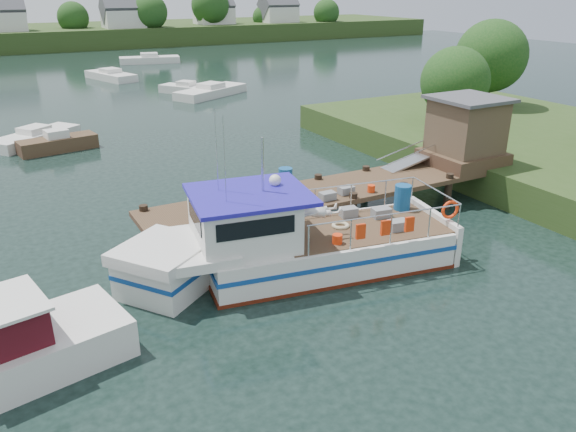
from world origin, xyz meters
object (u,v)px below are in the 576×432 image
moored_far (150,59)px  moored_b (186,89)px  moored_a (35,137)px  moored_d (111,75)px  moored_c (211,91)px  dock (422,153)px  lobster_boat (287,244)px  moored_rowboat (58,143)px

moored_far → moored_b: size_ratio=1.51×
moored_a → moored_d: bearing=51.2°
moored_c → moored_d: size_ratio=1.05×
dock → lobster_boat: lobster_boat is taller
dock → moored_rowboat: 21.21m
moored_far → moored_a: moored_far is taller
moored_a → moored_b: 18.47m
moored_far → moored_d: size_ratio=1.07×
lobster_boat → moored_c: lobster_boat is taller
lobster_boat → moored_b: 35.39m
moored_rowboat → moored_far: moored_rowboat is taller
moored_b → moored_d: size_ratio=0.71×
moored_a → dock: bearing=-70.2°
dock → moored_a: size_ratio=2.90×
moored_far → moored_rowboat: bearing=-116.0°
moored_rowboat → moored_a: (-0.97, 2.51, -0.08)m
lobster_boat → moored_rowboat: size_ratio=2.59×
moored_rowboat → moored_a: moored_rowboat is taller
moored_rowboat → moored_c: size_ratio=0.61×
moored_far → moored_b: (-3.11, -22.83, -0.05)m
moored_far → moored_d: (-7.30, -11.37, -0.03)m
dock → moored_d: (-4.20, 42.73, -1.81)m
moored_a → lobster_boat: bearing=-92.3°
moored_a → moored_c: size_ratio=0.77×
moored_rowboat → lobster_boat: bearing=-56.3°
lobster_boat → moored_far: 58.35m
dock → moored_far: size_ratio=2.16×
lobster_boat → moored_b: bearing=85.7°
moored_b → moored_far: bearing=102.2°
lobster_boat → moored_far: size_ratio=1.53×
moored_far → moored_b: bearing=-100.5°
moored_a → moored_d: size_ratio=0.80×
dock → moored_rowboat: dock is taller
moored_d → moored_a: bearing=-99.9°
moored_far → moored_a: 38.88m
moored_b → moored_rowboat: bearing=-111.7°
lobster_boat → moored_c: 33.63m
moored_rowboat → moored_c: moored_rowboat is taller
moored_rowboat → moored_d: 27.51m
moored_far → moored_c: 25.11m
moored_far → dock: bearing=-96.0°
dock → moored_d: bearing=95.6°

